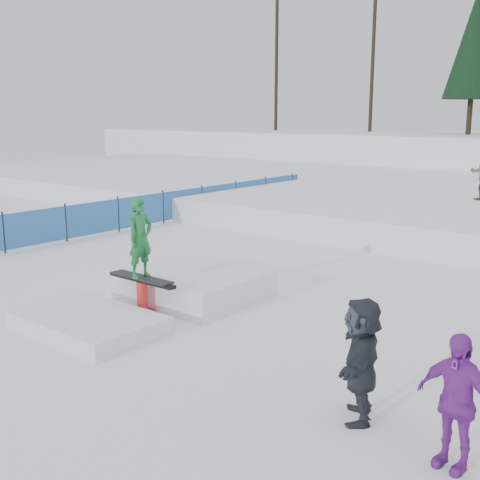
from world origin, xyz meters
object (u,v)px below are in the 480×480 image
Objects in this scene: safety_fence at (163,207)px; spectator_dark at (361,359)px; jib_rail_feature at (165,290)px; spectator_purple at (455,401)px.

safety_fence is 10.61× the size of spectator_dark.
spectator_dark is (11.34, -7.71, 0.20)m from safety_fence.
jib_rail_feature reaches higher than safety_fence.
spectator_dark is at bearing -17.78° from jib_rail_feature.
spectator_purple is at bearing -32.54° from safety_fence.
safety_fence is 13.71m from spectator_dark.
spectator_purple is 0.97× the size of spectator_dark.
jib_rail_feature is (-6.13, 1.88, -0.42)m from spectator_purple.
safety_fence is at bearing 136.33° from jib_rail_feature.
spectator_dark is at bearing -34.21° from safety_fence.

